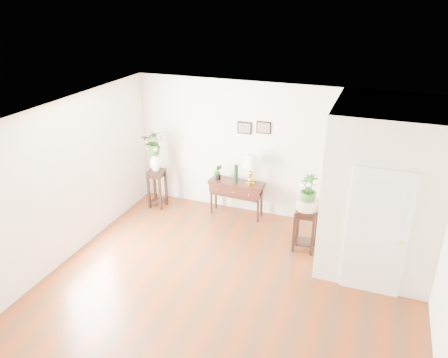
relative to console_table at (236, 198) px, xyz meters
The scene contains 20 objects.
floor 2.57m from the console_table, 73.79° to the right, with size 6.00×5.50×0.02m, color maroon.
ceiling 3.51m from the console_table, 73.79° to the right, with size 6.00×5.50×0.02m, color white.
wall_back 1.28m from the console_table, 23.23° to the left, with size 6.00×0.02×2.80m, color white.
wall_front 5.34m from the console_table, 82.21° to the right, with size 6.00×0.02×2.80m, color white.
wall_left 3.50m from the console_table, 133.12° to the right, with size 0.02×5.50×2.80m, color white.
partition 3.06m from the console_table, 13.40° to the right, with size 1.80×1.95×2.80m, color white.
door 3.34m from the console_table, 30.71° to the right, with size 0.90×0.05×2.10m, color white.
art_print_left 1.50m from the console_table, 77.96° to the left, with size 0.30×0.02×0.25m, color black.
art_print_right 1.61m from the console_table, 31.75° to the left, with size 0.30×0.02×0.25m, color black.
wall_ornament 2.56m from the console_table, 16.24° to the right, with size 0.51×0.51×0.07m, color #A16233.
console_table is the anchor object (origin of this frame).
table_lamp 0.79m from the console_table, ahead, with size 0.37×0.37×0.65m, color gold.
green_vase 0.55m from the console_table, behind, with size 0.08×0.08×0.38m, color black.
potted_plant 0.68m from the console_table, behind, with size 0.17×0.14×0.31m, color #245819.
plant_stand_a 1.76m from the console_table, behind, with size 0.34×0.34×0.87m, color black.
porcelain_vase 1.89m from the console_table, behind, with size 0.24×0.24×0.41m, color white, non-canonical shape.
lily_arrangement 2.10m from the console_table, behind, with size 0.49×0.43×0.55m, color #245819.
plant_stand_b 1.81m from the console_table, 26.93° to the right, with size 0.39×0.39×0.84m, color black.
ceramic_bowl 1.88m from the console_table, 26.93° to the right, with size 0.40×0.40×0.18m, color #B3A99A.
narcissus 1.99m from the console_table, 26.93° to the right, with size 0.29×0.29×0.52m, color #245819.
Camera 1 is at (1.92, -5.35, 4.46)m, focal length 35.00 mm.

